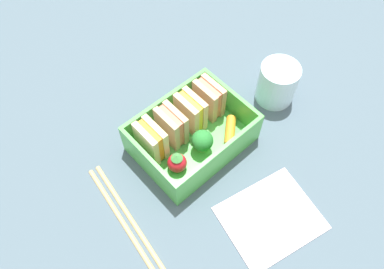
# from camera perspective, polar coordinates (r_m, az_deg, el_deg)

# --- Properties ---
(ground_plane) EXTENTS (1.20, 1.20, 0.02)m
(ground_plane) POSITION_cam_1_polar(r_m,az_deg,el_deg) (0.61, -0.00, -1.85)
(ground_plane) COLOR #445763
(bento_tray) EXTENTS (0.17, 0.13, 0.01)m
(bento_tray) POSITION_cam_1_polar(r_m,az_deg,el_deg) (0.59, -0.00, -1.07)
(bento_tray) COLOR green
(bento_tray) RESTS_ON ground_plane
(bento_rim) EXTENTS (0.17, 0.13, 0.05)m
(bento_rim) POSITION_cam_1_polar(r_m,az_deg,el_deg) (0.57, -0.00, 0.53)
(bento_rim) COLOR green
(bento_rim) RESTS_ON bento_tray
(sandwich_left) EXTENTS (0.03, 0.05, 0.06)m
(sandwich_left) POSITION_cam_1_polar(r_m,az_deg,el_deg) (0.56, -6.21, -0.94)
(sandwich_left) COLOR beige
(sandwich_left) RESTS_ON bento_tray
(sandwich_center_left) EXTENTS (0.03, 0.05, 0.06)m
(sandwich_center_left) POSITION_cam_1_polar(r_m,az_deg,el_deg) (0.57, -3.15, 1.32)
(sandwich_center_left) COLOR tan
(sandwich_center_left) RESTS_ON bento_tray
(sandwich_center) EXTENTS (0.03, 0.05, 0.06)m
(sandwich_center) POSITION_cam_1_polar(r_m,az_deg,el_deg) (0.58, -0.22, 3.47)
(sandwich_center) COLOR #E5B984
(sandwich_center) RESTS_ON bento_tray
(sandwich_center_right) EXTENTS (0.03, 0.05, 0.06)m
(sandwich_center_right) POSITION_cam_1_polar(r_m,az_deg,el_deg) (0.60, 2.57, 5.51)
(sandwich_center_right) COLOR tan
(sandwich_center_right) RESTS_ON bento_tray
(strawberry_far_left) EXTENTS (0.03, 0.03, 0.04)m
(strawberry_far_left) POSITION_cam_1_polar(r_m,az_deg,el_deg) (0.55, -2.28, -4.28)
(strawberry_far_left) COLOR red
(strawberry_far_left) RESTS_ON bento_tray
(broccoli_floret) EXTENTS (0.03, 0.03, 0.04)m
(broccoli_floret) POSITION_cam_1_polar(r_m,az_deg,el_deg) (0.56, 1.40, -1.14)
(broccoli_floret) COLOR #91C36D
(broccoli_floret) RESTS_ON bento_tray
(carrot_stick_far_left) EXTENTS (0.05, 0.04, 0.02)m
(carrot_stick_far_left) POSITION_cam_1_polar(r_m,az_deg,el_deg) (0.59, 5.84, 0.58)
(carrot_stick_far_left) COLOR orange
(carrot_stick_far_left) RESTS_ON bento_tray
(chopstick_pair) EXTENTS (0.04, 0.19, 0.01)m
(chopstick_pair) POSITION_cam_1_polar(r_m,az_deg,el_deg) (0.55, -10.25, -12.25)
(chopstick_pair) COLOR tan
(chopstick_pair) RESTS_ON ground_plane
(drinking_glass) EXTENTS (0.06, 0.06, 0.07)m
(drinking_glass) POSITION_cam_1_polar(r_m,az_deg,el_deg) (0.64, 12.85, 7.63)
(drinking_glass) COLOR silver
(drinking_glass) RESTS_ON ground_plane
(folded_napkin) EXTENTS (0.15, 0.13, 0.00)m
(folded_napkin) POSITION_cam_1_polar(r_m,az_deg,el_deg) (0.56, 11.91, -12.28)
(folded_napkin) COLOR silver
(folded_napkin) RESTS_ON ground_plane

